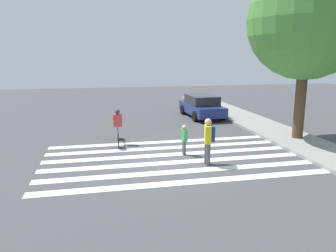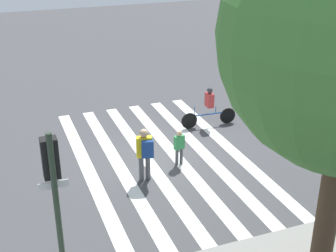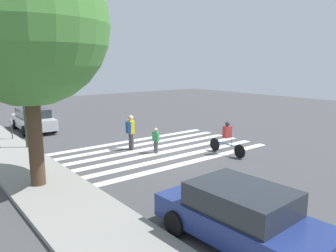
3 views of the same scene
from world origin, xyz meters
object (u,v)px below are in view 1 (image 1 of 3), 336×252
object	(u,v)px
pedestrian_adult_yellow_jacket	(184,138)
street_tree	(307,21)
pedestrian_adult_tall_backpack	(209,138)
cyclist_mid_street	(118,125)
car_parked_dark_suv	(202,106)

from	to	relation	value
pedestrian_adult_yellow_jacket	street_tree	bearing A→B (deg)	90.41
pedestrian_adult_tall_backpack	pedestrian_adult_yellow_jacket	distance (m)	1.51
street_tree	cyclist_mid_street	size ratio (longest dim) A/B	3.59
street_tree	pedestrian_adult_tall_backpack	xyz separation A→B (m)	(2.49, -5.32, -4.47)
pedestrian_adult_yellow_jacket	car_parked_dark_suv	xyz separation A→B (m)	(-7.84, 3.26, 0.03)
car_parked_dark_suv	cyclist_mid_street	bearing A→B (deg)	-48.34
street_tree	cyclist_mid_street	bearing A→B (deg)	-97.78
pedestrian_adult_yellow_jacket	cyclist_mid_street	distance (m)	3.40
street_tree	pedestrian_adult_yellow_jacket	xyz separation A→B (m)	(1.13, -5.89, -4.79)
cyclist_mid_street	car_parked_dark_suv	bearing A→B (deg)	136.56
pedestrian_adult_yellow_jacket	pedestrian_adult_tall_backpack	bearing A→B (deg)	12.25
street_tree	car_parked_dark_suv	bearing A→B (deg)	-158.56
street_tree	car_parked_dark_suv	size ratio (longest dim) A/B	1.88
street_tree	cyclist_mid_street	xyz separation A→B (m)	(-1.15, -8.41, -4.63)
street_tree	pedestrian_adult_tall_backpack	bearing A→B (deg)	-64.88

